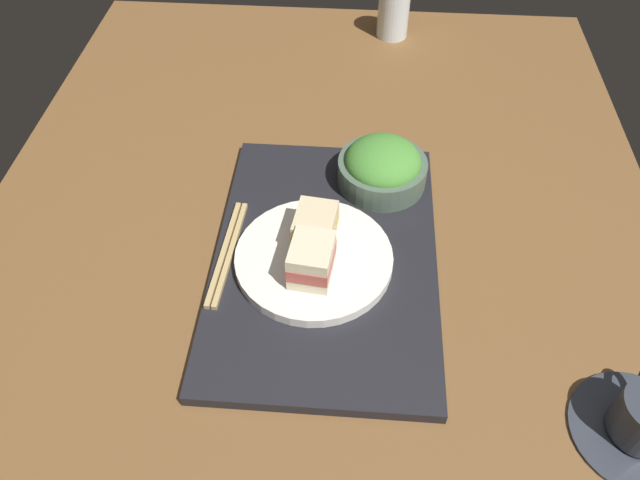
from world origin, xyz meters
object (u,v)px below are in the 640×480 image
(chopsticks_pair, at_px, (227,253))
(salad_bowl, at_px, (382,167))
(sandwich_plate, at_px, (314,259))
(sandwich_far, at_px, (309,260))
(sandwich_near, at_px, (318,225))
(drinking_glass, at_px, (393,13))

(chopsticks_pair, bearing_deg, salad_bowl, 127.71)
(sandwich_plate, xyz_separation_m, sandwich_far, (0.03, -0.00, 0.03))
(sandwich_near, relative_size, drinking_glass, 0.75)
(chopsticks_pair, distance_m, drinking_glass, 0.66)
(sandwich_near, distance_m, sandwich_far, 0.06)
(sandwich_plate, height_order, sandwich_far, sandwich_far)
(sandwich_near, bearing_deg, salad_bowl, 147.59)
(sandwich_plate, relative_size, chopsticks_pair, 1.13)
(sandwich_near, relative_size, chopsticks_pair, 0.39)
(sandwich_plate, distance_m, salad_bowl, 0.19)
(chopsticks_pair, bearing_deg, drinking_glass, 160.04)
(sandwich_plate, relative_size, salad_bowl, 1.59)
(drinking_glass, bearing_deg, salad_bowl, -2.35)
(salad_bowl, relative_size, chopsticks_pair, 0.71)
(sandwich_near, bearing_deg, sandwich_plate, -6.93)
(sandwich_far, distance_m, chopsticks_pair, 0.13)
(chopsticks_pair, relative_size, drinking_glass, 1.95)
(salad_bowl, bearing_deg, drinking_glass, 177.65)
(sandwich_far, bearing_deg, drinking_glass, 170.40)
(sandwich_far, bearing_deg, sandwich_near, 173.07)
(sandwich_near, height_order, sandwich_far, sandwich_far)
(sandwich_near, bearing_deg, chopsticks_pair, -77.83)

